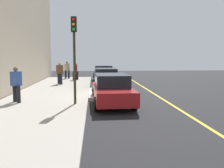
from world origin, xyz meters
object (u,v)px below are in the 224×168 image
Objects in this scene: pedestrian_tan_coat at (67,69)px; parked_car_navy at (103,73)px; pedestrian_blue_coat at (16,83)px; pedestrian_burgundy_coat at (75,70)px; parked_car_red at (112,89)px; traffic_light_pole at (74,45)px; parked_car_black at (106,78)px; rolling_suitcase at (76,77)px; pedestrian_brown_coat at (60,72)px.

parked_car_navy is at bearing 67.52° from pedestrian_tan_coat.
pedestrian_tan_coat is 1.00× the size of pedestrian_blue_coat.
parked_car_navy is 2.72m from pedestrian_burgundy_coat.
pedestrian_blue_coat is at bearing -90.75° from parked_car_red.
pedestrian_burgundy_coat is 12.42m from traffic_light_pole.
parked_car_black is at bearing 179.81° from parked_car_red.
parked_car_black is 7.73m from pedestrian_blue_coat.
parked_car_navy reaches higher than rolling_suitcase.
rolling_suitcase is (-0.53, 0.04, -0.65)m from pedestrian_burgundy_coat.
traffic_light_pole is at bearing 4.11° from pedestrian_burgundy_coat.
pedestrian_burgundy_coat is (-5.56, -2.72, 0.31)m from parked_car_black.
pedestrian_burgundy_coat is 0.97× the size of pedestrian_tan_coat.
pedestrian_brown_coat reaches higher than parked_car_red.
pedestrian_blue_coat is (6.09, -4.75, 0.33)m from parked_car_black.
pedestrian_brown_coat is at bearing -13.67° from rolling_suitcase.
pedestrian_tan_coat is at bearing 175.32° from pedestrian_blue_coat.
parked_car_red is at bearing -0.04° from parked_car_navy.
rolling_suitcase is (-12.24, -2.65, -0.35)m from parked_car_red.
parked_car_navy is at bearing 171.52° from traffic_light_pole.
pedestrian_tan_coat reaches higher than parked_car_red.
pedestrian_brown_coat is at bearing -155.25° from parked_car_red.
parked_car_black is 1.10× the size of traffic_light_pole.
parked_car_black is at bearing 164.63° from traffic_light_pole.
pedestrian_tan_coat reaches higher than parked_car_black.
traffic_light_pole is at bearing 7.61° from pedestrian_tan_coat.
pedestrian_burgundy_coat is 1.95× the size of rolling_suitcase.
pedestrian_tan_coat is at bearing -152.51° from parked_car_black.
parked_car_red reaches higher than rolling_suitcase.
pedestrian_blue_coat is 12.37m from rolling_suitcase.
parked_car_red is 13.71m from pedestrian_tan_coat.
pedestrian_brown_coat reaches higher than parked_car_navy.
parked_car_navy is at bearing 89.63° from pedestrian_burgundy_coat.
pedestrian_tan_coat is 2.00× the size of rolling_suitcase.
parked_car_black is 2.56× the size of pedestrian_blue_coat.
pedestrian_tan_coat is 13.98m from traffic_light_pole.
pedestrian_blue_coat is (11.63, -4.74, 0.33)m from parked_car_navy.
parked_car_black is 4.15m from pedestrian_brown_coat.
parked_car_navy is 2.38× the size of pedestrian_tan_coat.
traffic_light_pole is at bearing 3.76° from rolling_suitcase.
traffic_light_pole reaches higher than parked_car_black.
parked_car_red is 12.53m from rolling_suitcase.
parked_car_navy is 2.74m from rolling_suitcase.
pedestrian_brown_coat is 0.44× the size of traffic_light_pole.
rolling_suitcase is (-6.09, -2.67, -0.34)m from parked_car_black.
pedestrian_brown_coat reaches higher than pedestrian_burgundy_coat.
pedestrian_burgundy_coat is (-3.72, 0.99, -0.04)m from pedestrian_brown_coat.
parked_car_red is 2.72× the size of pedestrian_blue_coat.
traffic_light_pole is at bearing -15.37° from parked_car_black.
rolling_suitcase is at bearing 170.34° from pedestrian_blue_coat.
pedestrian_burgundy_coat is 0.42× the size of traffic_light_pole.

